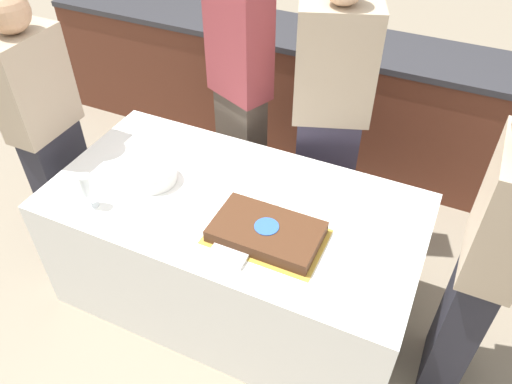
{
  "coord_description": "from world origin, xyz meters",
  "views": [
    {
      "loc": [
        0.85,
        -1.57,
        2.35
      ],
      "look_at": [
        0.12,
        0.0,
        0.83
      ],
      "focal_mm": 35.0,
      "sensor_mm": 36.0,
      "label": 1
    }
  ],
  "objects_px": {
    "person_cutting_cake": "(330,118)",
    "person_seated_left": "(47,130)",
    "person_standing_back": "(240,92)",
    "plate_stack": "(154,174)",
    "cake": "(267,232)",
    "person_seated_right": "(485,263)",
    "wine_glass": "(86,186)"
  },
  "relations": [
    {
      "from": "person_cutting_cake",
      "to": "person_seated_left",
      "type": "bearing_deg",
      "value": 7.19
    },
    {
      "from": "person_seated_left",
      "to": "person_seated_right",
      "type": "xyz_separation_m",
      "value": [
        2.26,
        0.0,
        0.01
      ]
    },
    {
      "from": "person_seated_left",
      "to": "cake",
      "type": "bearing_deg",
      "value": -96.34
    },
    {
      "from": "wine_glass",
      "to": "person_seated_left",
      "type": "xyz_separation_m",
      "value": [
        -0.53,
        0.31,
        -0.04
      ]
    },
    {
      "from": "wine_glass",
      "to": "person_seated_left",
      "type": "relative_size",
      "value": 0.12
    },
    {
      "from": "cake",
      "to": "person_seated_left",
      "type": "relative_size",
      "value": 0.33
    },
    {
      "from": "cake",
      "to": "wine_glass",
      "type": "bearing_deg",
      "value": -169.19
    },
    {
      "from": "cake",
      "to": "plate_stack",
      "type": "bearing_deg",
      "value": 169.94
    },
    {
      "from": "cake",
      "to": "person_standing_back",
      "type": "distance_m",
      "value": 1.01
    },
    {
      "from": "person_seated_right",
      "to": "person_seated_left",
      "type": "bearing_deg",
      "value": -90.0
    },
    {
      "from": "cake",
      "to": "wine_glass",
      "type": "distance_m",
      "value": 0.86
    },
    {
      "from": "cake",
      "to": "wine_glass",
      "type": "height_order",
      "value": "wine_glass"
    },
    {
      "from": "cake",
      "to": "person_cutting_cake",
      "type": "bearing_deg",
      "value": 90.0
    },
    {
      "from": "person_cutting_cake",
      "to": "person_seated_left",
      "type": "distance_m",
      "value": 1.54
    },
    {
      "from": "person_seated_right",
      "to": "person_standing_back",
      "type": "bearing_deg",
      "value": -115.78
    },
    {
      "from": "plate_stack",
      "to": "person_seated_right",
      "type": "bearing_deg",
      "value": 1.25
    },
    {
      "from": "person_cutting_cake",
      "to": "plate_stack",
      "type": "bearing_deg",
      "value": 27.72
    },
    {
      "from": "cake",
      "to": "person_seated_right",
      "type": "height_order",
      "value": "person_seated_right"
    },
    {
      "from": "wine_glass",
      "to": "person_seated_right",
      "type": "relative_size",
      "value": 0.11
    },
    {
      "from": "cake",
      "to": "person_seated_left",
      "type": "xyz_separation_m",
      "value": [
        -1.38,
        0.15,
        0.05
      ]
    },
    {
      "from": "wine_glass",
      "to": "person_cutting_cake",
      "type": "bearing_deg",
      "value": 50.06
    },
    {
      "from": "plate_stack",
      "to": "person_seated_left",
      "type": "height_order",
      "value": "person_seated_left"
    },
    {
      "from": "wine_glass",
      "to": "person_standing_back",
      "type": "relative_size",
      "value": 0.11
    },
    {
      "from": "person_cutting_cake",
      "to": "person_seated_right",
      "type": "relative_size",
      "value": 1.05
    },
    {
      "from": "plate_stack",
      "to": "person_standing_back",
      "type": "xyz_separation_m",
      "value": [
        0.13,
        0.73,
        0.12
      ]
    },
    {
      "from": "person_seated_right",
      "to": "person_standing_back",
      "type": "distance_m",
      "value": 1.59
    },
    {
      "from": "person_seated_left",
      "to": "person_standing_back",
      "type": "xyz_separation_m",
      "value": [
        0.83,
        0.69,
        0.07
      ]
    },
    {
      "from": "cake",
      "to": "person_standing_back",
      "type": "bearing_deg",
      "value": 122.82
    },
    {
      "from": "cake",
      "to": "person_seated_right",
      "type": "xyz_separation_m",
      "value": [
        0.89,
        0.15,
        0.06
      ]
    },
    {
      "from": "plate_stack",
      "to": "person_seated_left",
      "type": "distance_m",
      "value": 0.71
    },
    {
      "from": "person_seated_left",
      "to": "person_seated_right",
      "type": "height_order",
      "value": "person_seated_right"
    },
    {
      "from": "cake",
      "to": "wine_glass",
      "type": "xyz_separation_m",
      "value": [
        -0.84,
        -0.16,
        0.09
      ]
    }
  ]
}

